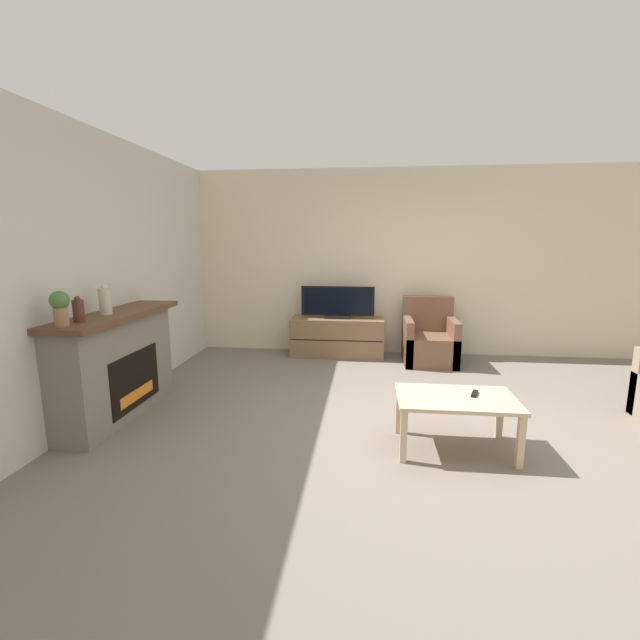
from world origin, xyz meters
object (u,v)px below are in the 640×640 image
Objects in this scene: armchair at (429,342)px; fireplace at (117,364)px; mantel_vase_centre_left at (105,300)px; tv at (338,304)px; coffee_table at (456,404)px; mantel_vase_left at (78,310)px; remote at (475,394)px; potted_plant at (60,306)px; tv_stand at (337,337)px.

fireplace is at bearing -145.14° from armchair.
mantel_vase_centre_left is 4.07m from armchair.
mantel_vase_centre_left reaches higher than tv.
mantel_vase_centre_left is 3.16m from coffee_table.
fireplace is 3.93m from armchair.
mantel_vase_left is 0.20× the size of tv.
armchair is 2.54m from remote.
armchair is (1.29, -0.19, -0.49)m from tv.
tv reaches higher than remote.
fireplace is 1.74× the size of coffee_table.
mantel_vase_left is 0.21m from potted_plant.
coffee_table is at bearing -67.65° from tv_stand.
fireplace reaches higher than remote.
mantel_vase_left is at bearing -139.60° from armchair.
mantel_vase_centre_left is (0.00, 0.36, 0.03)m from mantel_vase_left.
potted_plant is at bearing -137.57° from armchair.
armchair is at bearing 40.40° from mantel_vase_left.
fireplace reaches higher than tv_stand.
tv reaches higher than coffee_table.
mantel_vase_centre_left is at bearing -162.24° from remote.
tv is 1.19× the size of armchair.
potted_plant reaches higher than mantel_vase_centre_left.
potted_plant is (0.00, -0.20, 0.06)m from mantel_vase_left.
tv is (1.93, 2.44, 0.26)m from fireplace.
potted_plant is at bearing -90.00° from mantel_vase_centre_left.
remote is (0.01, -2.53, 0.17)m from armchair.
coffee_table is at bearing 2.51° from mantel_vase_left.
coffee_table is (3.06, 0.34, -0.79)m from potted_plant.
potted_plant reaches higher than tv.
armchair reaches higher than tv_stand.
remote is at bearing -64.47° from tv.
potted_plant is 3.32m from remote.
potted_plant is at bearing -90.00° from mantel_vase_left.
mantel_vase_centre_left is 1.76× the size of remote.
coffee_table is 0.18m from remote.
coffee_table is at bearing -6.49° from fireplace.
tv_stand is 1.45× the size of coffee_table.
remote is (0.16, 0.06, 0.07)m from coffee_table.
armchair is (1.29, -0.20, 0.01)m from tv_stand.
mantel_vase_centre_left is (0.02, -0.12, 0.62)m from fireplace.
armchair is (3.20, 2.73, -0.82)m from mantel_vase_left.
potted_plant reaches higher than remote.
mantel_vase_centre_left is 0.26× the size of tv.
mantel_vase_centre_left is at bearing 90.00° from potted_plant.
coffee_table is (3.07, -0.35, -0.13)m from fireplace.
mantel_vase_centre_left is 0.30× the size of armchair.
tv reaches higher than armchair.
mantel_vase_left is at bearing -90.00° from mantel_vase_centre_left.
tv_stand is at bearing 136.27° from remote.
tv_stand is (1.91, 2.56, -0.86)m from mantel_vase_centre_left.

